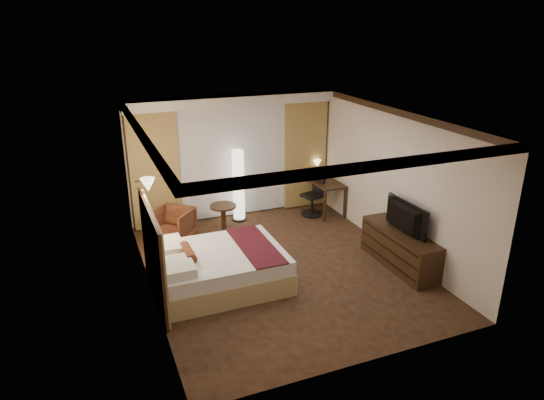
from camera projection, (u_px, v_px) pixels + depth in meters
name	position (u px, v px, depth m)	size (l,w,h in m)	color
floor	(280.00, 267.00, 8.65)	(4.50, 5.50, 0.01)	black
ceiling	(281.00, 117.00, 7.70)	(4.50, 5.50, 0.01)	white
back_wall	(232.00, 156.00, 10.57)	(4.50, 0.02, 2.70)	white
left_wall	(145.00, 216.00, 7.39)	(0.02, 5.50, 2.70)	white
right_wall	(393.00, 181.00, 8.96)	(0.02, 5.50, 2.70)	white
crown_molding	(281.00, 121.00, 7.72)	(4.50, 5.50, 0.12)	black
soffit	(234.00, 100.00, 9.91)	(4.50, 0.50, 0.20)	white
curtain_sheer	(233.00, 162.00, 10.53)	(2.48, 0.04, 2.45)	silver
curtain_left_drape	(155.00, 171.00, 9.89)	(1.00, 0.14, 2.45)	tan
curtain_right_drape	(305.00, 155.00, 11.07)	(1.00, 0.14, 2.45)	tan
wall_sconce	(148.00, 185.00, 7.92)	(0.24, 0.24, 0.24)	white
bed	(220.00, 268.00, 8.01)	(2.08, 1.62, 0.61)	white
headboard	(154.00, 255.00, 7.49)	(0.12, 1.92, 1.50)	tan
armchair	(173.00, 223.00, 9.60)	(0.71, 0.66, 0.73)	#502D18
side_table	(224.00, 219.00, 9.99)	(0.54, 0.54, 0.60)	black
floor_lamp	(239.00, 185.00, 10.44)	(0.33, 0.33, 1.59)	white
desk	(324.00, 197.00, 11.00)	(0.55, 1.11, 0.75)	black
desk_lamp	(317.00, 169.00, 11.16)	(0.18, 0.18, 0.34)	#FFD899
office_chair	(312.00, 194.00, 10.80)	(0.48, 0.48, 0.99)	black
dresser	(400.00, 249.00, 8.61)	(0.50, 1.73, 0.67)	black
television	(402.00, 215.00, 8.37)	(1.07, 0.62, 0.14)	black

